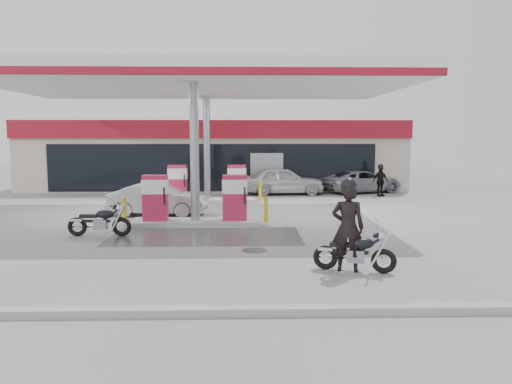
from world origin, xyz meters
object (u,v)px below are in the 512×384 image
main_motorcycle (356,253)px  attendant (239,180)px  pump_island_near (195,205)px  parked_car_left (95,179)px  parked_car_right (362,181)px  parked_motorcycle (100,222)px  sedan_white (284,181)px  hatchback_silver (158,200)px  pump_island_far (207,188)px  biker_main (348,228)px  biker_walking (380,181)px

main_motorcycle → attendant: size_ratio=1.19×
pump_island_near → parked_car_left: bearing=120.5°
parked_car_left → parked_car_right: bearing=-78.8°
parked_motorcycle → parked_car_left: size_ratio=0.47×
pump_island_near → sedan_white: bearing=67.1°
hatchback_silver → parked_car_right: size_ratio=0.86×
pump_island_far → sedan_white: pump_island_far is taller
pump_island_near → parked_car_right: (8.34, 10.00, -0.09)m
main_motorcycle → sedan_white: bearing=108.6°
main_motorcycle → attendant: (-2.82, 15.01, 0.35)m
biker_main → attendant: biker_main is taller
pump_island_far → biker_main: size_ratio=2.49×
pump_island_near → parked_motorcycle: 3.40m
sedan_white → hatchback_silver: bearing=138.4°
pump_island_far → biker_main: bearing=-71.2°
biker_walking → main_motorcycle: bearing=-130.9°
parked_car_right → biker_walking: (0.50, -1.80, 0.18)m
parked_motorcycle → sedan_white: bearing=60.0°
pump_island_near → pump_island_far: (0.00, 6.00, 0.00)m
pump_island_far → hatchback_silver: bearing=-113.9°
main_motorcycle → parked_motorcycle: 8.31m
hatchback_silver → parked_motorcycle: bearing=170.5°
attendant → biker_main: bearing=-145.2°
main_motorcycle → biker_walking: biker_walking is taller
sedan_white → parked_car_right: bearing=-83.0°
pump_island_near → hatchback_silver: pump_island_near is taller
parked_motorcycle → attendant: bearing=69.1°
pump_island_near → main_motorcycle: size_ratio=2.74×
biker_main → biker_walking: (4.72, 14.35, -0.23)m
parked_motorcycle → hatchback_silver: hatchback_silver is taller
biker_main → parked_motorcycle: size_ratio=1.03×
attendant → hatchback_silver: attendant is taller
parked_car_left → biker_main: bearing=-129.7°
biker_main → parked_car_left: biker_main is taller
sedan_white → biker_walking: size_ratio=2.71×
pump_island_far → parked_car_left: (-7.06, 6.00, -0.08)m
pump_island_far → sedan_white: 5.03m
biker_main → biker_walking: biker_main is taller
parked_motorcycle → biker_walking: bearing=41.9°
attendant → biker_walking: size_ratio=0.99×
pump_island_far → pump_island_near: bearing=-90.0°
sedan_white → attendant: bearing=96.4°
parked_car_right → attendant: bearing=79.6°
pump_island_near → hatchback_silver: size_ratio=1.33×
pump_island_far → parked_car_right: pump_island_far is taller
biker_main → biker_walking: 15.11m
parked_car_left → parked_car_right: size_ratio=0.97×
parked_car_right → sedan_white: bearing=79.8°
sedan_white → pump_island_near: bearing=154.0°
pump_island_far → parked_car_left: 9.27m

